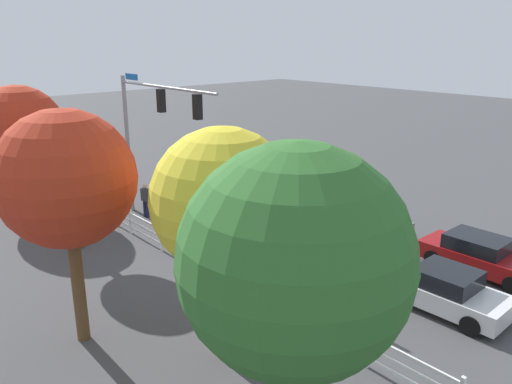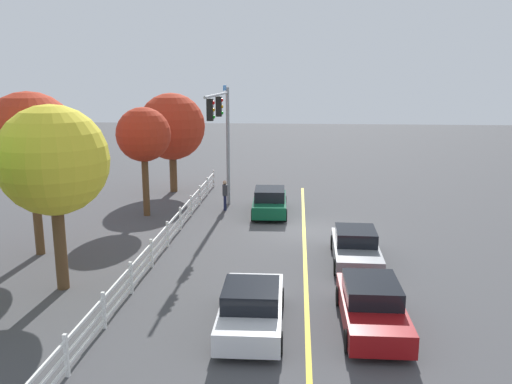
{
  "view_description": "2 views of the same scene",
  "coord_description": "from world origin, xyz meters",
  "px_view_note": "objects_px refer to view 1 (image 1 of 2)",
  "views": [
    {
      "loc": [
        -17.57,
        16.06,
        8.56
      ],
      "look_at": [
        -2.38,
        2.57,
        2.31
      ],
      "focal_mm": 35.63,
      "sensor_mm": 36.0,
      "label": 1
    },
    {
      "loc": [
        -24.92,
        0.39,
        7.35
      ],
      "look_at": [
        -2.57,
        2.16,
        2.44
      ],
      "focal_mm": 37.03,
      "sensor_mm": 36.0,
      "label": 2
    }
  ],
  "objects_px": {
    "car_1": "(359,217)",
    "tree_0": "(69,147)",
    "tree_4": "(20,130)",
    "pedestrian": "(146,199)",
    "tree_1": "(223,201)",
    "car_2": "(480,255)",
    "tree_3": "(66,180)",
    "car_0": "(196,196)",
    "car_3": "(441,289)",
    "tree_2": "(295,261)"
  },
  "relations": [
    {
      "from": "car_3",
      "to": "tree_2",
      "type": "distance_m",
      "value": 10.12
    },
    {
      "from": "car_0",
      "to": "tree_3",
      "type": "xyz_separation_m",
      "value": [
        -7.46,
        9.33,
        4.19
      ]
    },
    {
      "from": "tree_0",
      "to": "tree_2",
      "type": "xyz_separation_m",
      "value": [
        -14.56,
        2.12,
        0.72
      ]
    },
    {
      "from": "car_2",
      "to": "tree_2",
      "type": "bearing_deg",
      "value": -79.97
    },
    {
      "from": "car_1",
      "to": "tree_1",
      "type": "relative_size",
      "value": 0.71
    },
    {
      "from": "car_0",
      "to": "pedestrian",
      "type": "distance_m",
      "value": 2.65
    },
    {
      "from": "tree_1",
      "to": "tree_0",
      "type": "bearing_deg",
      "value": -0.74
    },
    {
      "from": "car_0",
      "to": "tree_2",
      "type": "height_order",
      "value": "tree_2"
    },
    {
      "from": "tree_4",
      "to": "tree_1",
      "type": "bearing_deg",
      "value": 179.35
    },
    {
      "from": "car_1",
      "to": "car_2",
      "type": "xyz_separation_m",
      "value": [
        -5.72,
        0.12,
        0.04
      ]
    },
    {
      "from": "car_2",
      "to": "tree_3",
      "type": "bearing_deg",
      "value": -113.74
    },
    {
      "from": "car_3",
      "to": "pedestrian",
      "type": "height_order",
      "value": "pedestrian"
    },
    {
      "from": "car_1",
      "to": "tree_0",
      "type": "distance_m",
      "value": 12.92
    },
    {
      "from": "car_1",
      "to": "tree_3",
      "type": "relative_size",
      "value": 0.67
    },
    {
      "from": "tree_1",
      "to": "tree_4",
      "type": "height_order",
      "value": "tree_1"
    },
    {
      "from": "car_3",
      "to": "tree_3",
      "type": "xyz_separation_m",
      "value": [
        6.04,
        9.51,
        4.21
      ]
    },
    {
      "from": "car_1",
      "to": "tree_0",
      "type": "height_order",
      "value": "tree_0"
    },
    {
      "from": "car_0",
      "to": "car_3",
      "type": "height_order",
      "value": "car_0"
    },
    {
      "from": "pedestrian",
      "to": "tree_3",
      "type": "relative_size",
      "value": 0.25
    },
    {
      "from": "car_3",
      "to": "car_1",
      "type": "bearing_deg",
      "value": -32.19
    },
    {
      "from": "tree_1",
      "to": "tree_4",
      "type": "bearing_deg",
      "value": -0.65
    },
    {
      "from": "car_0",
      "to": "car_3",
      "type": "bearing_deg",
      "value": 178.79
    },
    {
      "from": "pedestrian",
      "to": "tree_0",
      "type": "height_order",
      "value": "tree_0"
    },
    {
      "from": "car_1",
      "to": "car_2",
      "type": "relative_size",
      "value": 1.03
    },
    {
      "from": "tree_3",
      "to": "car_1",
      "type": "bearing_deg",
      "value": -89.75
    },
    {
      "from": "car_0",
      "to": "tree_0",
      "type": "relative_size",
      "value": 0.79
    },
    {
      "from": "car_1",
      "to": "tree_3",
      "type": "distance_m",
      "value": 13.86
    },
    {
      "from": "car_2",
      "to": "car_3",
      "type": "height_order",
      "value": "car_3"
    },
    {
      "from": "car_0",
      "to": "tree_2",
      "type": "relative_size",
      "value": 0.65
    },
    {
      "from": "tree_3",
      "to": "tree_4",
      "type": "xyz_separation_m",
      "value": [
        12.73,
        -2.76,
        -0.66
      ]
    },
    {
      "from": "pedestrian",
      "to": "tree_1",
      "type": "bearing_deg",
      "value": -120.08
    },
    {
      "from": "car_0",
      "to": "tree_1",
      "type": "distance_m",
      "value": 13.46
    },
    {
      "from": "car_2",
      "to": "pedestrian",
      "type": "xyz_separation_m",
      "value": [
        13.77,
        6.3,
        0.25
      ]
    },
    {
      "from": "car_2",
      "to": "tree_3",
      "type": "height_order",
      "value": "tree_3"
    },
    {
      "from": "car_2",
      "to": "tree_0",
      "type": "xyz_separation_m",
      "value": [
        12.28,
        10.36,
        3.66
      ]
    },
    {
      "from": "tree_0",
      "to": "tree_1",
      "type": "relative_size",
      "value": 0.9
    },
    {
      "from": "car_2",
      "to": "tree_0",
      "type": "height_order",
      "value": "tree_0"
    },
    {
      "from": "tree_0",
      "to": "tree_2",
      "type": "bearing_deg",
      "value": 171.73
    },
    {
      "from": "tree_2",
      "to": "pedestrian",
      "type": "bearing_deg",
      "value": -21.06
    },
    {
      "from": "pedestrian",
      "to": "tree_3",
      "type": "distance_m",
      "value": 11.28
    },
    {
      "from": "tree_2",
      "to": "tree_0",
      "type": "bearing_deg",
      "value": -8.27
    },
    {
      "from": "pedestrian",
      "to": "tree_4",
      "type": "height_order",
      "value": "tree_4"
    },
    {
      "from": "car_0",
      "to": "tree_4",
      "type": "bearing_deg",
      "value": 49.27
    },
    {
      "from": "car_2",
      "to": "pedestrian",
      "type": "distance_m",
      "value": 15.14
    },
    {
      "from": "car_2",
      "to": "car_3",
      "type": "xyz_separation_m",
      "value": [
        -0.38,
        3.57,
        -0.01
      ]
    },
    {
      "from": "car_0",
      "to": "tree_0",
      "type": "distance_m",
      "value": 7.61
    },
    {
      "from": "tree_0",
      "to": "tree_4",
      "type": "distance_m",
      "value": 6.11
    },
    {
      "from": "car_3",
      "to": "tree_3",
      "type": "relative_size",
      "value": 0.66
    },
    {
      "from": "car_0",
      "to": "pedestrian",
      "type": "height_order",
      "value": "pedestrian"
    },
    {
      "from": "tree_1",
      "to": "tree_2",
      "type": "relative_size",
      "value": 0.92
    }
  ]
}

